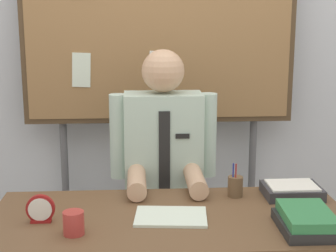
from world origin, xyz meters
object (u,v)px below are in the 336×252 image
open_notebook (171,217)px  desk_clock (41,210)px  coffee_mug (74,223)px  pen_holder (235,186)px  desk (171,238)px  person (163,190)px  paper_tray (292,190)px  bulletin_board (159,31)px  book_stack (307,221)px

open_notebook → desk_clock: 0.53m
coffee_mug → pen_holder: bearing=28.3°
desk → pen_holder: (0.32, 0.22, 0.15)m
desk → open_notebook: (0.00, -0.02, 0.10)m
pen_holder → coffee_mug: bearing=-151.7°
person → desk_clock: size_ratio=11.94×
open_notebook → pen_holder: 0.40m
pen_holder → paper_tray: 0.26m
bulletin_board → open_notebook: bearing=-89.9°
book_stack → open_notebook: size_ratio=0.95×
person → paper_tray: bearing=-31.2°
bulletin_board → desk_clock: 1.32m
person → coffee_mug: size_ratio=15.09×
book_stack → coffee_mug: 0.90m
book_stack → desk_clock: size_ratio=2.43×
book_stack → person: bearing=125.5°
coffee_mug → open_notebook: bearing=19.5°
bulletin_board → desk_clock: size_ratio=17.61×
desk_clock → paper_tray: bearing=12.0°
bulletin_board → desk: bearing=-90.0°
bulletin_board → book_stack: bearing=-65.3°
book_stack → desk: bearing=161.6°
desk → person: bearing=90.0°
book_stack → paper_tray: size_ratio=1.09×
desk → coffee_mug: 0.44m
coffee_mug → paper_tray: size_ratio=0.35×
pen_holder → paper_tray: pen_holder is taller
person → desk_clock: 0.80m
bulletin_board → pen_holder: 1.06m
desk_clock → bulletin_board: bearing=61.9°
book_stack → pen_holder: 0.44m
open_notebook → coffee_mug: 0.41m
book_stack → desk_clock: desk_clock is taller
bulletin_board → paper_tray: 1.19m
open_notebook → desk_clock: bearing=-178.9°
desk → person: 0.56m
desk → coffee_mug: coffee_mug is taller
person → bulletin_board: 0.91m
pen_holder → desk_clock: bearing=-163.5°
bulletin_board → paper_tray: bulletin_board is taller
desk → bulletin_board: 1.27m
desk_clock → coffee_mug: 0.19m
person → pen_holder: size_ratio=8.67×
open_notebook → desk_clock: desk_clock is taller
book_stack → paper_tray: 0.38m
coffee_mug → book_stack: bearing=-1.1°
bulletin_board → coffee_mug: 1.37m
open_notebook → desk_clock: (-0.53, -0.01, 0.05)m
paper_tray → desk: bearing=-160.4°
book_stack → pen_holder: size_ratio=1.76×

